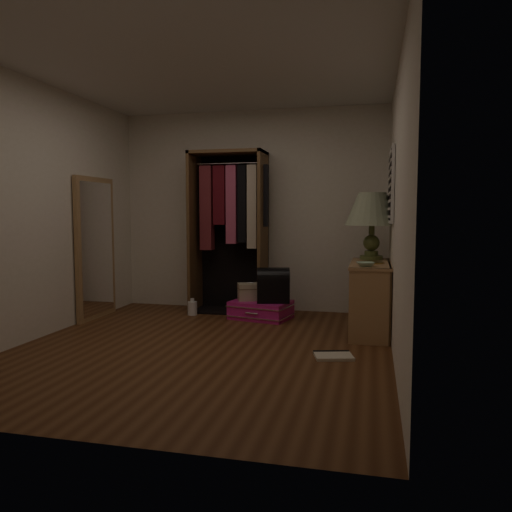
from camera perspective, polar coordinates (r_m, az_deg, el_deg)
name	(u,v)px	position (r m, az deg, el deg)	size (l,w,h in m)	color
ground	(202,348)	(4.83, -6.16, -10.38)	(4.00, 4.00, 0.00)	#522E17
room_walls	(210,189)	(4.68, -5.28, 7.67)	(3.52, 4.02, 2.60)	silver
console_bookshelf	(370,296)	(5.51, 12.87, -4.43)	(0.42, 1.12, 0.75)	#AB7D52
open_wardrobe	(231,218)	(6.42, -2.88, 4.35)	(1.00, 0.50, 2.05)	brown
floor_mirror	(96,248)	(6.32, -17.86, 0.85)	(0.06, 0.80, 1.70)	#A67E50
pink_suitcase	(261,310)	(6.07, 0.57, -6.14)	(0.79, 0.65, 0.21)	#C9187D
train_case	(251,292)	(6.09, -0.63, -4.09)	(0.36, 0.31, 0.22)	#B4A88A
black_bag	(273,284)	(5.94, 1.97, -3.26)	(0.43, 0.33, 0.42)	black
table_lamp	(372,211)	(5.77, 13.12, 5.07)	(0.65, 0.65, 0.75)	#49572A
brass_tray	(371,262)	(5.36, 12.99, -0.72)	(0.30, 0.30, 0.02)	#A0813D
ceramic_bowl	(365,264)	(5.02, 12.40, -0.93)	(0.18, 0.18, 0.04)	#B1D4B8
white_jug	(192,308)	(6.32, -7.28, -5.91)	(0.16, 0.16, 0.21)	white
floor_book	(333,355)	(4.57, 8.79, -11.15)	(0.38, 0.34, 0.03)	beige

